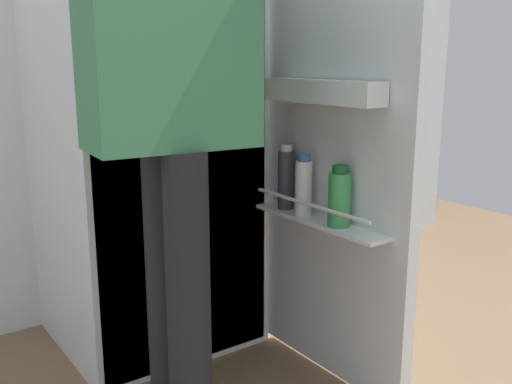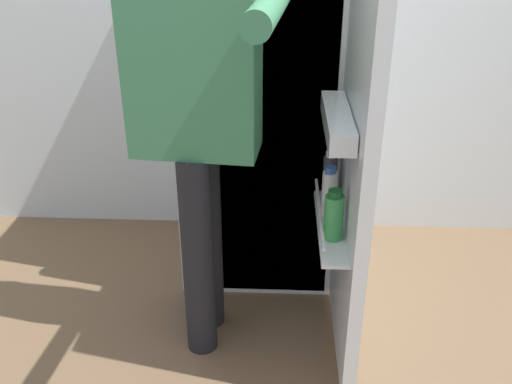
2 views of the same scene
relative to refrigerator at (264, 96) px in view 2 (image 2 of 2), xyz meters
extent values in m
plane|color=brown|center=(-0.02, -0.52, -0.86)|extent=(5.62, 5.62, 0.00)
cube|color=silver|center=(-0.02, 0.05, 0.00)|extent=(0.68, 0.65, 1.72)
cube|color=white|center=(-0.02, -0.27, 0.00)|extent=(0.64, 0.01, 1.68)
cube|color=white|center=(-0.02, -0.22, -0.04)|extent=(0.60, 0.09, 0.01)
cube|color=silver|center=(0.34, -0.60, 0.01)|extent=(0.05, 0.65, 1.69)
cube|color=white|center=(0.27, -0.60, -0.30)|extent=(0.09, 0.54, 0.01)
cylinder|color=silver|center=(0.22, -0.60, -0.24)|extent=(0.01, 0.52, 0.01)
cube|color=white|center=(0.27, -0.60, 0.11)|extent=(0.09, 0.46, 0.07)
cylinder|color=#333842|center=(0.27, -0.43, -0.19)|extent=(0.05, 0.05, 0.20)
cylinder|color=silver|center=(0.27, -0.43, -0.08)|extent=(0.04, 0.04, 0.02)
cylinder|color=green|center=(0.27, -0.69, -0.21)|extent=(0.07, 0.07, 0.16)
cylinder|color=#195B28|center=(0.27, -0.69, -0.12)|extent=(0.05, 0.05, 0.02)
cylinder|color=white|center=(0.26, -0.53, -0.20)|extent=(0.06, 0.06, 0.18)
cylinder|color=#335BB2|center=(0.26, -0.53, -0.10)|extent=(0.04, 0.04, 0.02)
cylinder|color=black|center=(-0.21, -0.48, -0.44)|extent=(0.12, 0.12, 0.83)
cylinder|color=black|center=(-0.22, -0.63, -0.44)|extent=(0.12, 0.12, 0.83)
cube|color=#3D7F56|center=(-0.22, -0.55, 0.27)|extent=(0.45, 0.26, 0.59)
cylinder|color=#3D7F56|center=(-0.20, -0.34, 0.25)|extent=(0.08, 0.08, 0.56)
cylinder|color=#3D7F56|center=(0.04, -0.80, 0.50)|extent=(0.13, 0.56, 0.08)
camera|label=1|loc=(-0.92, -1.91, 0.20)|focal=40.42mm
camera|label=2|loc=(0.08, -2.40, 0.76)|focal=39.68mm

